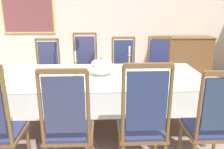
{
  "coord_description": "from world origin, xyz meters",
  "views": [
    {
      "loc": [
        0.02,
        -2.81,
        1.63
      ],
      "look_at": [
        0.12,
        0.07,
        0.75
      ],
      "focal_mm": 36.16,
      "sensor_mm": 36.0,
      "label": 1
    }
  ],
  "objects_px": {
    "sideboard": "(182,55)",
    "framed_painting": "(27,1)",
    "chair_north_d": "(160,68)",
    "chair_south_c": "(143,123)",
    "bowl_near_right": "(15,87)",
    "soup_tureen": "(102,67)",
    "spoon_primary": "(198,85)",
    "chair_north_a": "(47,69)",
    "chair_south_b": "(68,126)",
    "chair_south_d": "(212,124)",
    "bowl_near_left": "(189,85)",
    "candlestick_west": "(76,66)",
    "chair_north_b": "(85,67)",
    "chair_north_c": "(124,68)",
    "dining_table": "(103,81)",
    "candlestick_east": "(129,63)",
    "spoon_secondary": "(7,87)"
  },
  "relations": [
    {
      "from": "chair_north_d",
      "to": "spoon_primary",
      "type": "distance_m",
      "value": 1.45
    },
    {
      "from": "soup_tureen",
      "to": "chair_south_b",
      "type": "bearing_deg",
      "value": -106.53
    },
    {
      "from": "candlestick_east",
      "to": "sideboard",
      "type": "relative_size",
      "value": 0.27
    },
    {
      "from": "chair_north_d",
      "to": "bowl_near_right",
      "type": "distance_m",
      "value": 2.46
    },
    {
      "from": "sideboard",
      "to": "bowl_near_left",
      "type": "bearing_deg",
      "value": 72.06
    },
    {
      "from": "chair_south_c",
      "to": "soup_tureen",
      "type": "height_order",
      "value": "chair_south_c"
    },
    {
      "from": "soup_tureen",
      "to": "spoon_secondary",
      "type": "bearing_deg",
      "value": -157.94
    },
    {
      "from": "candlestick_west",
      "to": "sideboard",
      "type": "distance_m",
      "value": 3.56
    },
    {
      "from": "chair_north_a",
      "to": "bowl_near_left",
      "type": "distance_m",
      "value": 2.45
    },
    {
      "from": "chair_north_c",
      "to": "spoon_secondary",
      "type": "bearing_deg",
      "value": 44.91
    },
    {
      "from": "spoon_primary",
      "to": "chair_north_c",
      "type": "bearing_deg",
      "value": 122.01
    },
    {
      "from": "chair_south_c",
      "to": "candlestick_west",
      "type": "xyz_separation_m",
      "value": [
        -0.71,
        1.01,
        0.28
      ]
    },
    {
      "from": "chair_south_b",
      "to": "chair_north_d",
      "type": "relative_size",
      "value": 1.04
    },
    {
      "from": "chair_south_d",
      "to": "sideboard",
      "type": "xyz_separation_m",
      "value": [
        0.98,
        3.66,
        -0.13
      ]
    },
    {
      "from": "chair_north_b",
      "to": "dining_table",
      "type": "bearing_deg",
      "value": 107.17
    },
    {
      "from": "bowl_near_left",
      "to": "bowl_near_right",
      "type": "bearing_deg",
      "value": 179.83
    },
    {
      "from": "chair_north_c",
      "to": "chair_south_b",
      "type": "bearing_deg",
      "value": 71.36
    },
    {
      "from": "candlestick_west",
      "to": "bowl_near_left",
      "type": "height_order",
      "value": "candlestick_west"
    },
    {
      "from": "framed_painting",
      "to": "chair_north_a",
      "type": "bearing_deg",
      "value": -66.35
    },
    {
      "from": "bowl_near_right",
      "to": "spoon_primary",
      "type": "relative_size",
      "value": 0.87
    },
    {
      "from": "candlestick_west",
      "to": "bowl_near_left",
      "type": "relative_size",
      "value": 1.99
    },
    {
      "from": "chair_north_b",
      "to": "candlestick_west",
      "type": "xyz_separation_m",
      "value": [
        -0.03,
        -1.01,
        0.28
      ]
    },
    {
      "from": "candlestick_west",
      "to": "chair_south_c",
      "type": "bearing_deg",
      "value": -54.76
    },
    {
      "from": "chair_south_c",
      "to": "bowl_near_right",
      "type": "relative_size",
      "value": 7.75
    },
    {
      "from": "chair_north_c",
      "to": "bowl_near_left",
      "type": "xyz_separation_m",
      "value": [
        0.61,
        -1.47,
        0.2
      ]
    },
    {
      "from": "chair_north_d",
      "to": "sideboard",
      "type": "bearing_deg",
      "value": -120.57
    },
    {
      "from": "chair_south_b",
      "to": "bowl_near_left",
      "type": "height_order",
      "value": "chair_south_b"
    },
    {
      "from": "sideboard",
      "to": "framed_painting",
      "type": "relative_size",
      "value": 0.94
    },
    {
      "from": "chair_north_b",
      "to": "bowl_near_right",
      "type": "relative_size",
      "value": 7.68
    },
    {
      "from": "chair_south_b",
      "to": "candlestick_west",
      "type": "bearing_deg",
      "value": 91.97
    },
    {
      "from": "chair_south_c",
      "to": "bowl_near_left",
      "type": "bearing_deg",
      "value": 41.88
    },
    {
      "from": "soup_tureen",
      "to": "spoon_primary",
      "type": "distance_m",
      "value": 1.19
    },
    {
      "from": "chair_north_c",
      "to": "soup_tureen",
      "type": "bearing_deg",
      "value": 69.28
    },
    {
      "from": "chair_south_b",
      "to": "spoon_primary",
      "type": "distance_m",
      "value": 1.53
    },
    {
      "from": "chair_north_a",
      "to": "soup_tureen",
      "type": "relative_size",
      "value": 3.64
    },
    {
      "from": "soup_tureen",
      "to": "bowl_near_left",
      "type": "bearing_deg",
      "value": -24.92
    },
    {
      "from": "chair_south_d",
      "to": "chair_north_d",
      "type": "height_order",
      "value": "chair_south_d"
    },
    {
      "from": "chair_south_d",
      "to": "spoon_secondary",
      "type": "xyz_separation_m",
      "value": [
        -2.08,
        0.58,
        0.18
      ]
    },
    {
      "from": "spoon_primary",
      "to": "framed_painting",
      "type": "height_order",
      "value": "framed_painting"
    },
    {
      "from": "soup_tureen",
      "to": "sideboard",
      "type": "bearing_deg",
      "value": 53.0
    },
    {
      "from": "chair_south_d",
      "to": "spoon_primary",
      "type": "relative_size",
      "value": 6.37
    },
    {
      "from": "chair_north_b",
      "to": "chair_north_c",
      "type": "xyz_separation_m",
      "value": [
        0.68,
        -0.0,
        -0.02
      ]
    },
    {
      "from": "spoon_primary",
      "to": "bowl_near_right",
      "type": "bearing_deg",
      "value": -174.15
    },
    {
      "from": "chair_south_c",
      "to": "chair_north_c",
      "type": "xyz_separation_m",
      "value": [
        -0.0,
        2.01,
        -0.03
      ]
    },
    {
      "from": "chair_north_d",
      "to": "spoon_primary",
      "type": "bearing_deg",
      "value": 93.14
    },
    {
      "from": "chair_north_b",
      "to": "candlestick_west",
      "type": "relative_size",
      "value": 3.71
    },
    {
      "from": "chair_south_d",
      "to": "bowl_near_left",
      "type": "height_order",
      "value": "chair_south_d"
    },
    {
      "from": "candlestick_west",
      "to": "spoon_primary",
      "type": "xyz_separation_m",
      "value": [
        1.44,
        -0.43,
        -0.12
      ]
    },
    {
      "from": "framed_painting",
      "to": "candlestick_east",
      "type": "bearing_deg",
      "value": -53.5
    },
    {
      "from": "dining_table",
      "to": "chair_north_c",
      "type": "distance_m",
      "value": 1.08
    }
  ]
}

